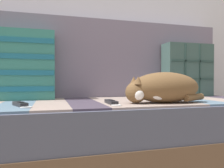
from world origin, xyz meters
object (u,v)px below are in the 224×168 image
(throw_pillow_striped, at_px, (21,65))
(game_remote_near, at_px, (112,102))
(couch, at_px, (122,131))
(game_remote_far, at_px, (21,104))
(sleeping_cat, at_px, (162,88))
(throw_pillow_quilted, at_px, (187,70))

(throw_pillow_striped, distance_m, game_remote_near, 0.65)
(couch, distance_m, game_remote_far, 0.62)
(throw_pillow_striped, relative_size, sleeping_cat, 0.93)
(throw_pillow_quilted, relative_size, throw_pillow_striped, 0.93)
(game_remote_far, bearing_deg, game_remote_near, -3.09)
(throw_pillow_quilted, bearing_deg, throw_pillow_striped, -179.98)
(sleeping_cat, distance_m, game_remote_far, 0.72)
(game_remote_near, bearing_deg, sleeping_cat, -5.13)
(game_remote_near, bearing_deg, couch, 57.79)
(game_remote_far, bearing_deg, throw_pillow_quilted, 17.31)
(couch, relative_size, throw_pillow_striped, 4.19)
(sleeping_cat, bearing_deg, couch, 123.34)
(game_remote_near, bearing_deg, throw_pillow_quilted, 28.13)
(throw_pillow_striped, bearing_deg, game_remote_far, -83.34)
(couch, distance_m, throw_pillow_quilted, 0.73)
(game_remote_far, bearing_deg, couch, 17.52)
(sleeping_cat, relative_size, game_remote_far, 2.51)
(couch, distance_m, throw_pillow_striped, 0.75)
(game_remote_near, xyz_separation_m, game_remote_far, (-0.44, 0.02, -0.00))
(game_remote_near, bearing_deg, throw_pillow_striped, 141.35)
(game_remote_far, bearing_deg, sleeping_cat, -3.88)
(throw_pillow_quilted, bearing_deg, game_remote_far, -162.69)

